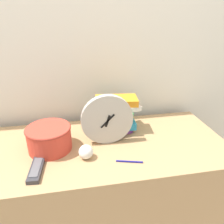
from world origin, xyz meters
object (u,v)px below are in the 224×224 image
at_px(tv_remote, 36,169).
at_px(crumpled_paper_ball, 86,152).
at_px(desk_clock, 107,120).
at_px(basket, 49,137).
at_px(pen, 129,162).
at_px(book_stack, 115,113).

distance_m(tv_remote, crumpled_paper_ball, 0.23).
bearing_deg(crumpled_paper_ball, desk_clock, 43.88).
bearing_deg(basket, tv_remote, -106.70).
height_order(desk_clock, crumpled_paper_ball, desk_clock).
distance_m(desk_clock, crumpled_paper_ball, 0.20).
distance_m(basket, pen, 0.42).
bearing_deg(book_stack, desk_clock, -117.60).
distance_m(tv_remote, pen, 0.42).
height_order(basket, pen, basket).
bearing_deg(crumpled_paper_ball, tv_remote, -166.23).
relative_size(desk_clock, basket, 1.21).
bearing_deg(pen, book_stack, 90.86).
xyz_separation_m(basket, crumpled_paper_ball, (0.17, -0.11, -0.03)).
distance_m(desk_clock, pen, 0.24).
bearing_deg(basket, pen, -26.23).
height_order(desk_clock, tv_remote, desk_clock).
relative_size(desk_clock, pen, 2.21).
xyz_separation_m(desk_clock, crumpled_paper_ball, (-0.12, -0.12, -0.10)).
height_order(book_stack, crumpled_paper_ball, book_stack).
xyz_separation_m(desk_clock, basket, (-0.30, -0.01, -0.07)).
bearing_deg(crumpled_paper_ball, basket, 147.36).
xyz_separation_m(desk_clock, pen, (0.07, -0.19, -0.13)).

